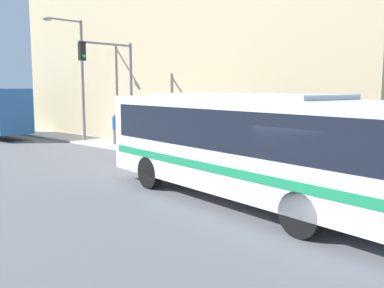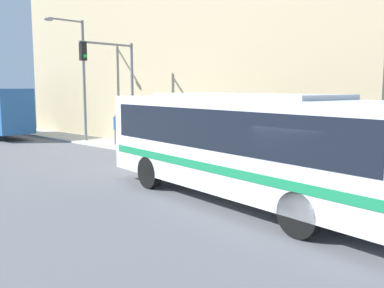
{
  "view_description": "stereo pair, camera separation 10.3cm",
  "coord_description": "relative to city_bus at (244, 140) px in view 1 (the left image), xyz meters",
  "views": [
    {
      "loc": [
        -9.59,
        -4.71,
        3.42
      ],
      "look_at": [
        1.55,
        5.64,
        1.4
      ],
      "focal_mm": 40.0,
      "sensor_mm": 36.0,
      "label": 1
    },
    {
      "loc": [
        -9.52,
        -4.78,
        3.42
      ],
      "look_at": [
        1.55,
        5.64,
        1.4
      ],
      "focal_mm": 40.0,
      "sensor_mm": 36.0,
      "label": 2
    }
  ],
  "objects": [
    {
      "name": "building_facade",
      "position": [
        9.35,
        11.79,
        4.56
      ],
      "size": [
        6.0,
        26.87,
        12.89
      ],
      "color": "tan",
      "rests_on": "ground_plane"
    },
    {
      "name": "parking_meter",
      "position": [
        4.55,
        4.59,
        -0.95
      ],
      "size": [
        0.14,
        0.14,
        1.2
      ],
      "color": "slate",
      "rests_on": "sidewalk"
    },
    {
      "name": "street_lamp",
      "position": [
        4.46,
        15.74,
        2.58
      ],
      "size": [
        2.58,
        0.28,
        7.33
      ],
      "color": "slate",
      "rests_on": "sidewalk"
    },
    {
      "name": "fire_hydrant",
      "position": [
        4.55,
        3.25,
        -1.38
      ],
      "size": [
        0.21,
        0.28,
        0.78
      ],
      "color": "red",
      "rests_on": "sidewalk"
    },
    {
      "name": "pedestrian_near_corner",
      "position": [
        4.96,
        12.79,
        -0.82
      ],
      "size": [
        0.34,
        0.34,
        1.84
      ],
      "color": "slate",
      "rests_on": "sidewalk"
    },
    {
      "name": "ground_plane",
      "position": [
        -0.55,
        -2.64,
        -1.89
      ],
      "size": [
        120.0,
        120.0,
        0.0
      ],
      "primitive_type": "plane",
      "color": "slate"
    },
    {
      "name": "sidewalk",
      "position": [
        5.15,
        17.36,
        -1.83
      ],
      "size": [
        2.4,
        70.0,
        0.12
      ],
      "color": "#B7B2A8",
      "rests_on": "ground_plane"
    },
    {
      "name": "city_bus",
      "position": [
        0.0,
        0.0,
        0.0
      ],
      "size": [
        4.05,
        10.92,
        3.24
      ],
      "rotation": [
        0.0,
        0.0,
        -0.14
      ],
      "color": "silver",
      "rests_on": "ground_plane"
    },
    {
      "name": "traffic_light_pole",
      "position": [
        3.61,
        10.93,
        2.08
      ],
      "size": [
        3.28,
        0.35,
        5.64
      ],
      "color": "slate",
      "rests_on": "sidewalk"
    }
  ]
}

